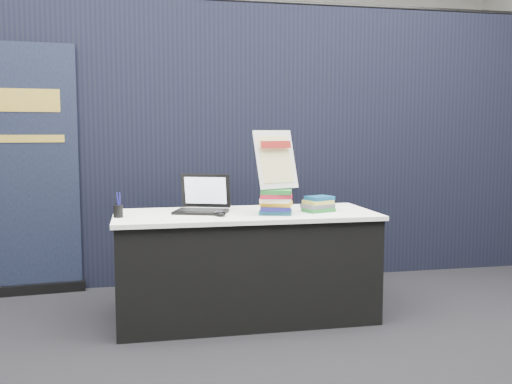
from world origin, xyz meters
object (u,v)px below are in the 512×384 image
at_px(info_sign, 276,160).
at_px(book_stack_short, 319,204).
at_px(book_stack_tall, 277,202).
at_px(laptop, 200,204).
at_px(pullup_banner, 27,184).
at_px(display_table, 246,265).
at_px(stacking_chair, 272,226).

bearing_deg(info_sign, book_stack_short, -11.87).
bearing_deg(book_stack_short, book_stack_tall, -166.27).
bearing_deg(laptop, info_sign, 1.17).
bearing_deg(pullup_banner, book_stack_short, -30.67).
bearing_deg(display_table, book_stack_short, -6.17).
height_order(book_stack_short, stacking_chair, stacking_chair).
bearing_deg(info_sign, book_stack_tall, -110.45).
xyz_separation_m(laptop, stacking_chair, (0.70, 0.80, -0.31)).
xyz_separation_m(book_stack_short, pullup_banner, (-2.12, 1.00, 0.09)).
xyz_separation_m(display_table, info_sign, (0.19, -0.11, 0.74)).
relative_size(book_stack_short, info_sign, 0.56).
relative_size(display_table, stacking_chair, 2.00).
distance_m(laptop, book_stack_short, 0.83).
height_order(laptop, book_stack_short, laptop).
height_order(laptop, stacking_chair, laptop).
height_order(display_table, book_stack_tall, book_stack_tall).
relative_size(book_stack_short, stacking_chair, 0.25).
distance_m(display_table, info_sign, 0.77).
distance_m(laptop, book_stack_tall, 0.54).
bearing_deg(display_table, stacking_chair, 65.57).
height_order(info_sign, stacking_chair, info_sign).
xyz_separation_m(laptop, book_stack_short, (0.83, -0.12, -0.01)).
relative_size(display_table, info_sign, 4.37).
relative_size(pullup_banner, stacking_chair, 2.23).
height_order(book_stack_short, pullup_banner, pullup_banner).
bearing_deg(book_stack_short, info_sign, -171.42).
relative_size(laptop, info_sign, 1.00).
height_order(book_stack_tall, book_stack_short, book_stack_tall).
relative_size(laptop, book_stack_short, 1.80).
height_order(display_table, laptop, laptop).
distance_m(pullup_banner, stacking_chair, 2.04).
height_order(display_table, info_sign, info_sign).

